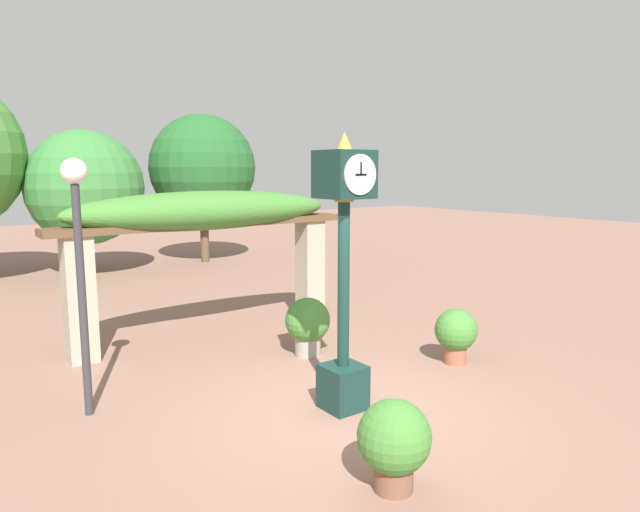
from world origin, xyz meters
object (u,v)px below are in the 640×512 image
Objects in this scene: potted_plant_near_left at (456,333)px; potted_plant_far_left at (308,323)px; lamp_post at (78,237)px; pedestal_clock at (344,264)px; potted_plant_near_right at (394,441)px.

potted_plant_near_left is 2.39m from potted_plant_far_left.
lamp_post is (-3.56, -0.27, 1.71)m from potted_plant_far_left.
pedestal_clock reaches higher than potted_plant_near_left.
potted_plant_far_left is 0.30× the size of lamp_post.
lamp_post is (-5.23, 1.44, 1.75)m from potted_plant_near_left.
potted_plant_near_right is 0.92× the size of potted_plant_far_left.
pedestal_clock is 3.24m from lamp_post.
potted_plant_near_left is (2.53, 0.30, -1.39)m from pedestal_clock.
pedestal_clock is 2.90m from potted_plant_near_left.
potted_plant_near_right is 0.28× the size of lamp_post.
potted_plant_near_left is 0.90× the size of potted_plant_far_left.
pedestal_clock reaches higher than lamp_post.
pedestal_clock is 3.62× the size of potted_plant_far_left.
potted_plant_near_right is at bearing -61.53° from lamp_post.
potted_plant_near_left is 0.27× the size of lamp_post.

